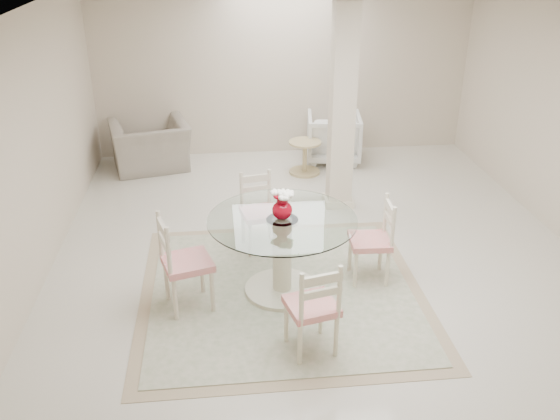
{
  "coord_description": "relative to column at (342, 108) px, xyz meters",
  "views": [
    {
      "loc": [
        -1.07,
        -5.9,
        3.44
      ],
      "look_at": [
        -0.49,
        -0.56,
        0.85
      ],
      "focal_mm": 38.0,
      "sensor_mm": 36.0,
      "label": 1
    }
  ],
  "objects": [
    {
      "name": "area_rug",
      "position": [
        -0.99,
        -2.06,
        -1.34
      ],
      "size": [
        2.91,
        2.91,
        0.02
      ],
      "color": "tan",
      "rests_on": "ground"
    },
    {
      "name": "recliner_taupe",
      "position": [
        -2.63,
        1.62,
        -0.98
      ],
      "size": [
        1.34,
        1.24,
        0.74
      ],
      "primitive_type": "imported",
      "rotation": [
        0.0,
        0.0,
        3.38
      ],
      "color": "gray",
      "rests_on": "ground"
    },
    {
      "name": "side_table",
      "position": [
        -0.29,
        1.17,
        -1.11
      ],
      "size": [
        0.49,
        0.49,
        0.51
      ],
      "color": "tan",
      "rests_on": "ground"
    },
    {
      "name": "dining_chair_east",
      "position": [
        0.01,
        -1.91,
        -0.81
      ],
      "size": [
        0.43,
        0.43,
        1.02
      ],
      "rotation": [
        0.0,
        0.0,
        -1.61
      ],
      "color": "beige",
      "rests_on": "ground"
    },
    {
      "name": "dining_chair_west",
      "position": [
        -2.0,
        -2.23,
        -0.76
      ],
      "size": [
        0.55,
        0.55,
        1.12
      ],
      "rotation": [
        0.0,
        0.0,
        1.86
      ],
      "color": "beige",
      "rests_on": "ground"
    },
    {
      "name": "dining_chair_south",
      "position": [
        -0.83,
        -3.06,
        -0.81
      ],
      "size": [
        0.5,
        0.5,
        1.03
      ],
      "rotation": [
        0.0,
        0.0,
        3.38
      ],
      "color": "beige",
      "rests_on": "ground"
    },
    {
      "name": "room_shell",
      "position": [
        -0.5,
        -1.3,
        0.51
      ],
      "size": [
        6.02,
        7.02,
        2.71
      ],
      "color": "beige",
      "rests_on": "ground"
    },
    {
      "name": "dining_chair_north",
      "position": [
        -1.16,
        -1.06,
        -0.82
      ],
      "size": [
        0.47,
        0.47,
        1.01
      ],
      "rotation": [
        0.0,
        0.0,
        0.19
      ],
      "color": "beige",
      "rests_on": "ground"
    },
    {
      "name": "armchair_white",
      "position": [
        0.24,
        1.67,
        -0.96
      ],
      "size": [
        0.93,
        0.95,
        0.77
      ],
      "primitive_type": "imported",
      "rotation": [
        0.0,
        0.0,
        3.01
      ],
      "color": "white",
      "rests_on": "ground"
    },
    {
      "name": "red_vase",
      "position": [
        -0.99,
        -2.06,
        -0.34
      ],
      "size": [
        0.23,
        0.22,
        0.3
      ],
      "color": "#9C0415",
      "rests_on": "dining_table"
    },
    {
      "name": "dining_table",
      "position": [
        -0.99,
        -2.06,
        -0.92
      ],
      "size": [
        1.47,
        1.47,
        0.85
      ],
      "rotation": [
        0.0,
        0.0,
        0.16
      ],
      "color": "beige",
      "rests_on": "ground"
    },
    {
      "name": "column",
      "position": [
        0.0,
        0.0,
        0.0
      ],
      "size": [
        0.3,
        0.3,
        2.7
      ],
      "primitive_type": "cube",
      "color": "beige",
      "rests_on": "ground"
    },
    {
      "name": "ground",
      "position": [
        -0.5,
        -1.3,
        -1.35
      ],
      "size": [
        7.0,
        7.0,
        0.0
      ],
      "primitive_type": "plane",
      "color": "beige",
      "rests_on": "ground"
    }
  ]
}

